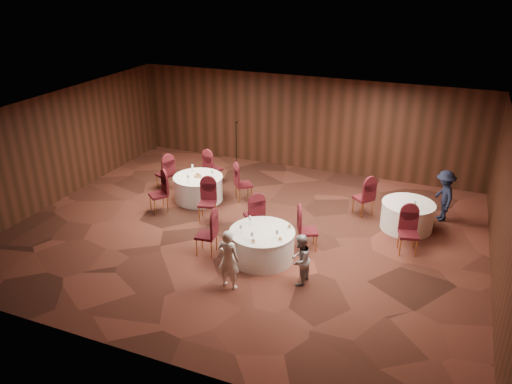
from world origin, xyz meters
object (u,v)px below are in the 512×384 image
at_px(table_main, 262,245).
at_px(woman_b, 300,260).
at_px(table_right, 407,216).
at_px(woman_a, 229,259).
at_px(man_c, 444,196).
at_px(mic_stand, 237,157).
at_px(table_left, 198,188).

relative_size(table_main, woman_b, 1.31).
bearing_deg(table_right, woman_a, -127.65).
xyz_separation_m(table_main, woman_b, (1.15, -0.65, 0.22)).
xyz_separation_m(table_main, man_c, (3.87, 3.75, 0.35)).
bearing_deg(mic_stand, table_left, -92.52).
xyz_separation_m(mic_stand, woman_b, (4.03, -5.61, 0.08)).
distance_m(table_left, woman_a, 4.69).
bearing_deg(table_main, woman_a, -99.64).
bearing_deg(table_left, man_c, 11.16).
relative_size(table_main, woman_a, 1.11).
bearing_deg(woman_a, man_c, -124.12).
relative_size(table_right, woman_b, 1.16).
height_order(table_left, woman_b, woman_b).
height_order(table_right, man_c, man_c).
bearing_deg(table_main, mic_stand, 120.14).
bearing_deg(mic_stand, woman_b, -54.32).
bearing_deg(table_left, table_main, -38.75).
bearing_deg(mic_stand, table_main, -59.86).
distance_m(table_left, table_right, 6.05).
xyz_separation_m(mic_stand, man_c, (6.75, -1.20, 0.21)).
xyz_separation_m(table_left, table_right, (6.04, 0.47, 0.00)).
distance_m(table_left, woman_b, 5.15).
bearing_deg(mic_stand, woman_a, -67.33).
relative_size(table_right, mic_stand, 0.80).
bearing_deg(table_left, woman_a, -53.86).
bearing_deg(table_main, man_c, 44.12).
xyz_separation_m(table_left, woman_a, (2.76, -3.78, 0.33)).
bearing_deg(table_left, woman_b, -36.40).
height_order(woman_a, woman_b, woman_a).
height_order(table_main, man_c, man_c).
xyz_separation_m(table_left, man_c, (6.86, 1.35, 0.35)).
xyz_separation_m(table_left, woman_b, (4.14, -3.05, 0.22)).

